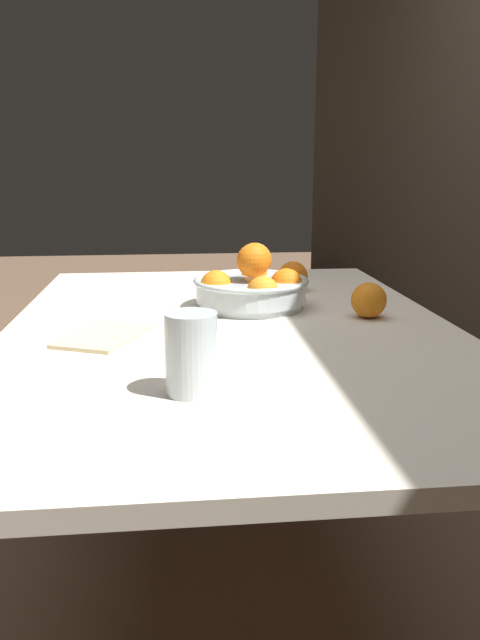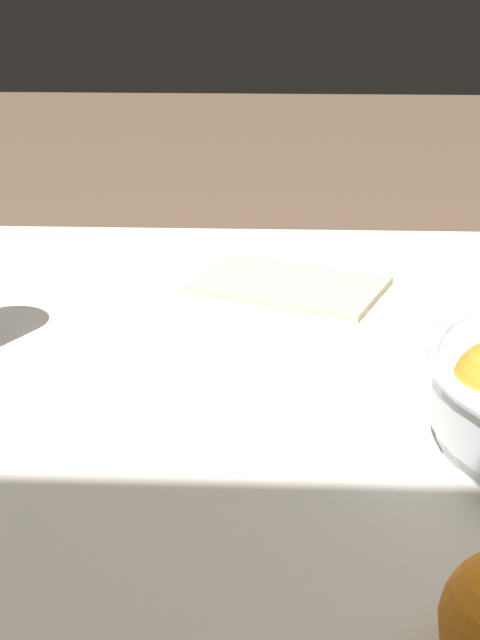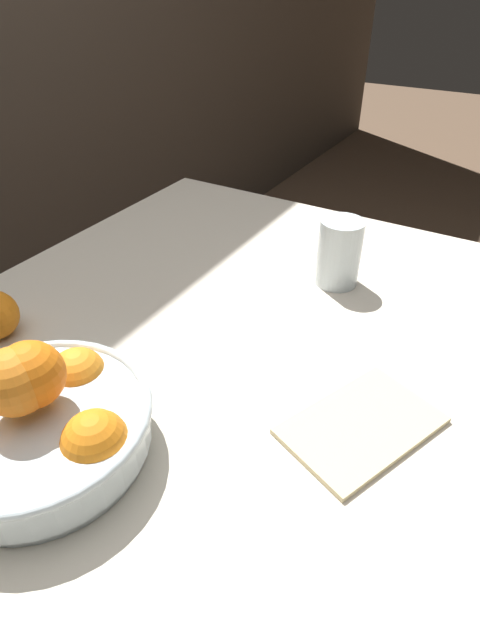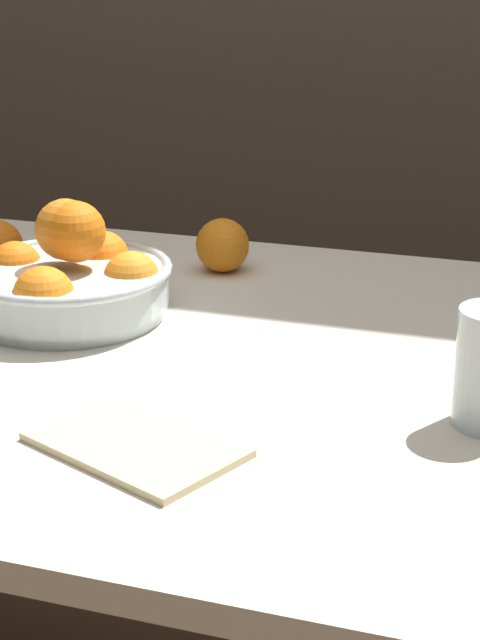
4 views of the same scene
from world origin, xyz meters
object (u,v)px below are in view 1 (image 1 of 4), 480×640
object	(u,v)px
orange_loose_front	(369,300)
orange_loose_near_bowl	(293,276)
fruit_bowl	(252,286)
juice_glass	(191,357)

from	to	relation	value
orange_loose_front	orange_loose_near_bowl	bearing A→B (deg)	-160.09
fruit_bowl	orange_loose_front	world-z (taller)	fruit_bowl
fruit_bowl	orange_loose_near_bowl	world-z (taller)	fruit_bowl
fruit_bowl	orange_loose_near_bowl	bearing A→B (deg)	144.44
juice_glass	orange_loose_front	world-z (taller)	juice_glass
fruit_bowl	orange_loose_near_bowl	distance (m)	0.22
juice_glass	orange_loose_front	size ratio (longest dim) A/B	1.57
fruit_bowl	juice_glass	xyz separation A→B (m)	(0.54, -0.16, 0.01)
juice_glass	orange_loose_near_bowl	bearing A→B (deg)	158.42
juice_glass	fruit_bowl	bearing A→B (deg)	163.92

